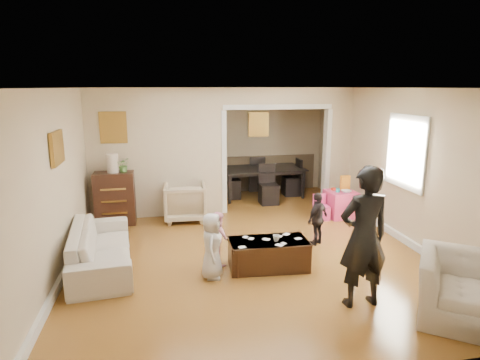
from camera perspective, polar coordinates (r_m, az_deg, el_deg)
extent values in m
plane|color=#AA762C|center=(7.17, 0.31, -8.56)|extent=(7.00, 7.00, 0.00)
cube|color=beige|center=(8.45, -11.31, 3.63)|extent=(2.75, 0.18, 2.60)
cube|color=beige|center=(9.26, 13.30, 4.32)|extent=(0.55, 0.18, 2.60)
cube|color=beige|center=(8.69, 5.22, 11.52)|extent=(2.22, 0.18, 0.35)
cube|color=white|center=(7.43, 22.13, 3.64)|extent=(0.03, 0.95, 1.10)
cube|color=brown|center=(8.33, -17.20, 6.99)|extent=(0.45, 0.03, 0.55)
cube|color=brown|center=(6.17, -24.07, 4.11)|extent=(0.03, 0.55, 0.40)
cube|color=brown|center=(10.32, 2.59, 7.73)|extent=(0.45, 0.03, 0.55)
imported|color=beige|center=(6.47, -18.75, -8.80)|extent=(1.03, 2.17, 0.61)
imported|color=tan|center=(8.27, -7.66, -3.01)|extent=(0.84, 0.86, 0.75)
imported|color=beige|center=(5.46, 29.65, -13.24)|extent=(1.51, 1.48, 0.74)
cube|color=#31190E|center=(8.28, -16.97, -2.46)|extent=(0.74, 0.42, 1.02)
cylinder|color=beige|center=(8.13, -17.28, 2.25)|extent=(0.22, 0.22, 0.36)
imported|color=#4F7C37|center=(8.12, -15.86, 2.04)|extent=(0.25, 0.22, 0.28)
cube|color=#3D2313|center=(6.14, 3.96, -10.23)|extent=(1.18, 0.64, 0.43)
imported|color=beige|center=(6.02, 5.05, -8.05)|extent=(0.11, 0.11, 0.09)
cube|color=#DA3970|center=(8.68, 13.80, -3.25)|extent=(0.60, 0.60, 0.54)
cube|color=yellow|center=(8.71, 14.39, -0.37)|extent=(0.20, 0.08, 0.30)
cylinder|color=#27C3C2|center=(8.51, 13.44, -1.39)|extent=(0.08, 0.08, 0.08)
cube|color=red|center=(8.66, 12.85, -1.22)|extent=(0.10, 0.09, 0.05)
imported|color=silver|center=(8.52, 14.54, -1.55)|extent=(0.21, 0.21, 0.05)
imported|color=black|center=(9.95, 3.05, -0.34)|extent=(2.06, 1.23, 0.70)
imported|color=black|center=(5.13, 16.82, -7.61)|extent=(0.66, 0.46, 1.75)
imported|color=silver|center=(5.76, -3.92, -9.11)|extent=(0.40, 0.52, 0.94)
imported|color=pink|center=(6.21, -3.05, -8.04)|extent=(0.40, 0.46, 0.81)
imported|color=black|center=(7.04, 10.73, -5.30)|extent=(0.56, 0.49, 0.90)
cube|color=white|center=(5.97, 6.08, -8.74)|extent=(0.09, 0.10, 0.00)
cube|color=white|center=(6.11, 1.57, -8.14)|extent=(0.11, 0.11, 0.00)
cube|color=white|center=(6.17, 0.76, -7.93)|extent=(0.11, 0.11, 0.00)
cube|color=white|center=(5.90, 5.50, -9.00)|extent=(0.14, 0.14, 0.00)
cube|color=white|center=(5.80, 0.31, -9.32)|extent=(0.11, 0.09, 0.00)
cube|color=white|center=(6.23, 5.57, -7.79)|extent=(0.10, 0.10, 0.00)
cube|color=white|center=(6.32, 6.48, -7.50)|extent=(0.13, 0.12, 0.00)
cube|color=white|center=(6.17, 8.11, -8.06)|extent=(0.11, 0.10, 0.00)
cube|color=white|center=(6.10, 3.67, -8.22)|extent=(0.13, 0.13, 0.00)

